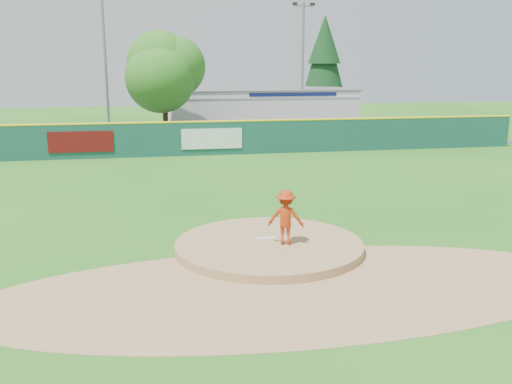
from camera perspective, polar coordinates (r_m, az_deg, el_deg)
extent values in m
plane|color=#286B19|center=(16.79, 1.31, -5.81)|extent=(120.00, 120.00, 0.00)
cylinder|color=#9E774C|center=(16.79, 1.31, -5.81)|extent=(5.50, 5.50, 0.50)
cube|color=white|center=(16.99, 1.10, -4.63)|extent=(0.60, 0.15, 0.04)
cylinder|color=#9E774C|center=(14.06, 3.94, -9.59)|extent=(15.40, 15.40, 0.01)
cube|color=#38383A|center=(43.02, -6.39, 5.52)|extent=(44.00, 16.00, 0.02)
imported|color=#B9310F|center=(16.32, 3.00, -2.54)|extent=(1.17, 0.91, 1.59)
imported|color=white|center=(39.58, -5.84, 6.06)|extent=(6.12, 4.32, 1.55)
cube|color=silver|center=(48.62, 0.20, 8.30)|extent=(15.00, 8.00, 3.20)
cube|color=white|center=(44.60, 1.22, 9.70)|extent=(15.00, 0.06, 0.55)
cube|color=#0F194C|center=(45.03, 3.76, 9.71)|extent=(7.00, 0.03, 0.28)
cube|color=#59595B|center=(48.52, 0.21, 10.24)|extent=(15.20, 8.20, 0.12)
cube|color=#600E0D|center=(33.95, -17.12, 4.81)|extent=(3.60, 0.04, 1.20)
cube|color=white|center=(33.97, -4.43, 5.34)|extent=(3.60, 0.04, 1.20)
cube|color=#15473E|center=(34.01, -5.17, 5.33)|extent=(40.00, 0.10, 2.00)
cylinder|color=yellow|center=(33.89, -5.20, 7.01)|extent=(40.00, 0.14, 0.14)
cylinder|color=#382314|center=(40.78, -9.02, 6.87)|extent=(0.36, 0.36, 2.60)
sphere|color=#387F23|center=(40.59, -9.18, 11.46)|extent=(5.60, 5.60, 5.60)
cylinder|color=#382314|center=(54.29, 6.71, 7.83)|extent=(0.40, 0.40, 1.60)
cone|color=#113A16|center=(54.10, 6.84, 12.85)|extent=(4.40, 4.40, 7.90)
cylinder|color=gray|center=(42.63, -14.83, 12.52)|extent=(0.20, 0.20, 11.00)
cylinder|color=gray|center=(46.25, 4.68, 12.25)|extent=(0.20, 0.20, 10.00)
cube|color=gray|center=(46.46, 4.79, 18.06)|extent=(1.60, 0.10, 0.10)
cube|color=black|center=(46.29, 3.91, 18.28)|extent=(0.35, 0.25, 0.20)
cube|color=black|center=(46.66, 5.66, 18.20)|extent=(0.35, 0.25, 0.20)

